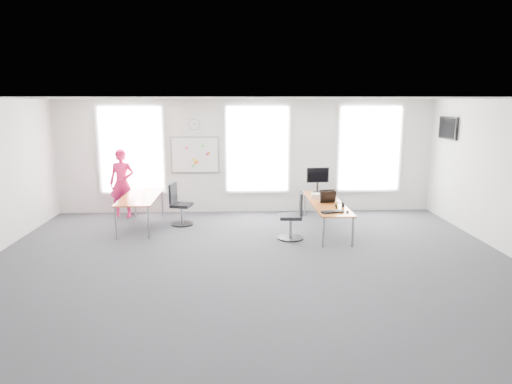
{
  "coord_description": "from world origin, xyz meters",
  "views": [
    {
      "loc": [
        -0.27,
        -8.06,
        2.97
      ],
      "look_at": [
        0.14,
        1.2,
        1.1
      ],
      "focal_mm": 32.0,
      "sensor_mm": 36.0,
      "label": 1
    }
  ],
  "objects_px": {
    "desk_left": "(141,199)",
    "keyboard": "(332,212)",
    "desk_right": "(326,204)",
    "headphones": "(339,205)",
    "monitor": "(318,178)",
    "chair_left": "(179,207)",
    "person": "(122,183)",
    "chair_right": "(294,219)"
  },
  "relations": [
    {
      "from": "desk_left",
      "to": "keyboard",
      "type": "bearing_deg",
      "value": -18.39
    },
    {
      "from": "desk_right",
      "to": "keyboard",
      "type": "xyz_separation_m",
      "value": [
        -0.07,
        -1.0,
        0.05
      ]
    },
    {
      "from": "keyboard",
      "to": "headphones",
      "type": "relative_size",
      "value": 2.46
    },
    {
      "from": "monitor",
      "to": "chair_left",
      "type": "bearing_deg",
      "value": -175.76
    },
    {
      "from": "desk_right",
      "to": "person",
      "type": "xyz_separation_m",
      "value": [
        -5.01,
        1.44,
        0.26
      ]
    },
    {
      "from": "desk_right",
      "to": "chair_left",
      "type": "height_order",
      "value": "chair_left"
    },
    {
      "from": "person",
      "to": "monitor",
      "type": "bearing_deg",
      "value": 1.48
    },
    {
      "from": "person",
      "to": "headphones",
      "type": "height_order",
      "value": "person"
    },
    {
      "from": "person",
      "to": "keyboard",
      "type": "height_order",
      "value": "person"
    },
    {
      "from": "headphones",
      "to": "monitor",
      "type": "bearing_deg",
      "value": 92.29
    },
    {
      "from": "desk_right",
      "to": "chair_left",
      "type": "bearing_deg",
      "value": 170.39
    },
    {
      "from": "desk_right",
      "to": "monitor",
      "type": "bearing_deg",
      "value": 90.44
    },
    {
      "from": "person",
      "to": "chair_right",
      "type": "bearing_deg",
      "value": -22.21
    },
    {
      "from": "desk_right",
      "to": "headphones",
      "type": "distance_m",
      "value": 0.58
    },
    {
      "from": "desk_left",
      "to": "chair_right",
      "type": "distance_m",
      "value": 3.68
    },
    {
      "from": "person",
      "to": "desk_right",
      "type": "bearing_deg",
      "value": -11.09
    },
    {
      "from": "chair_left",
      "to": "person",
      "type": "distance_m",
      "value": 1.82
    },
    {
      "from": "desk_right",
      "to": "person",
      "type": "height_order",
      "value": "person"
    },
    {
      "from": "desk_left",
      "to": "chair_right",
      "type": "xyz_separation_m",
      "value": [
        3.5,
        -1.12,
        -0.23
      ]
    },
    {
      "from": "keyboard",
      "to": "headphones",
      "type": "distance_m",
      "value": 0.52
    },
    {
      "from": "headphones",
      "to": "desk_left",
      "type": "bearing_deg",
      "value": 163.8
    },
    {
      "from": "desk_right",
      "to": "desk_left",
      "type": "height_order",
      "value": "desk_left"
    },
    {
      "from": "desk_left",
      "to": "person",
      "type": "distance_m",
      "value": 1.23
    },
    {
      "from": "desk_right",
      "to": "chair_right",
      "type": "xyz_separation_m",
      "value": [
        -0.85,
        -0.7,
        -0.16
      ]
    },
    {
      "from": "chair_right",
      "to": "keyboard",
      "type": "relative_size",
      "value": 2.15
    },
    {
      "from": "keyboard",
      "to": "headphones",
      "type": "bearing_deg",
      "value": 42.26
    },
    {
      "from": "chair_left",
      "to": "monitor",
      "type": "xyz_separation_m",
      "value": [
        3.45,
        0.55,
        0.6
      ]
    },
    {
      "from": "chair_right",
      "to": "chair_left",
      "type": "bearing_deg",
      "value": -112.19
    },
    {
      "from": "desk_left",
      "to": "person",
      "type": "xyz_separation_m",
      "value": [
        -0.67,
        1.01,
        0.19
      ]
    },
    {
      "from": "chair_left",
      "to": "keyboard",
      "type": "bearing_deg",
      "value": -101.48
    },
    {
      "from": "chair_left",
      "to": "person",
      "type": "xyz_separation_m",
      "value": [
        -1.55,
        0.85,
        0.44
      ]
    },
    {
      "from": "desk_left",
      "to": "chair_right",
      "type": "height_order",
      "value": "chair_right"
    },
    {
      "from": "desk_right",
      "to": "chair_right",
      "type": "distance_m",
      "value": 1.11
    },
    {
      "from": "keyboard",
      "to": "chair_left",
      "type": "bearing_deg",
      "value": 135.65
    },
    {
      "from": "chair_left",
      "to": "person",
      "type": "relative_size",
      "value": 0.57
    },
    {
      "from": "desk_left",
      "to": "keyboard",
      "type": "height_order",
      "value": "desk_left"
    },
    {
      "from": "chair_right",
      "to": "person",
      "type": "relative_size",
      "value": 0.59
    },
    {
      "from": "desk_left",
      "to": "person",
      "type": "bearing_deg",
      "value": 123.4
    },
    {
      "from": "desk_right",
      "to": "chair_right",
      "type": "relative_size",
      "value": 2.61
    },
    {
      "from": "desk_right",
      "to": "chair_right",
      "type": "height_order",
      "value": "chair_right"
    },
    {
      "from": "chair_left",
      "to": "keyboard",
      "type": "xyz_separation_m",
      "value": [
        3.4,
        -1.58,
        0.23
      ]
    },
    {
      "from": "desk_left",
      "to": "headphones",
      "type": "height_order",
      "value": "headphones"
    }
  ]
}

